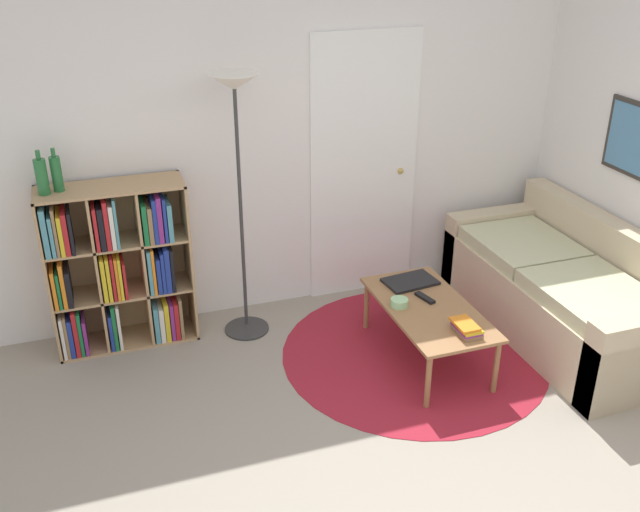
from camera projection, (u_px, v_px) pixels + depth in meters
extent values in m
plane|color=gray|center=(436.00, 501.00, 3.63)|extent=(14.00, 14.00, 0.00)
cube|color=silver|center=(299.00, 134.00, 5.01)|extent=(7.04, 0.05, 2.60)
cube|color=white|center=(364.00, 169.00, 5.25)|extent=(0.83, 0.02, 1.99)
sphere|color=tan|center=(401.00, 171.00, 5.34)|extent=(0.04, 0.04, 0.04)
cylinder|color=maroon|center=(414.00, 353.00, 4.83)|extent=(1.79, 1.79, 0.01)
cube|color=tan|center=(48.00, 277.00, 4.63)|extent=(0.02, 0.34, 1.14)
cube|color=tan|center=(188.00, 257.00, 4.89)|extent=(0.02, 0.34, 1.14)
cube|color=tan|center=(109.00, 187.00, 4.51)|extent=(0.93, 0.34, 0.02)
cube|color=tan|center=(130.00, 338.00, 5.00)|extent=(0.93, 0.34, 0.02)
cube|color=tan|center=(118.00, 256.00, 4.90)|extent=(0.93, 0.02, 1.14)
cube|color=tan|center=(97.00, 270.00, 4.71)|extent=(0.02, 0.32, 1.10)
cube|color=tan|center=(143.00, 263.00, 4.80)|extent=(0.02, 0.32, 1.10)
cube|color=tan|center=(123.00, 291.00, 4.84)|extent=(0.89, 0.32, 0.02)
cube|color=tan|center=(117.00, 241.00, 4.68)|extent=(0.89, 0.32, 0.02)
cube|color=silver|center=(63.00, 332.00, 4.77)|extent=(0.02, 0.23, 0.30)
cube|color=olive|center=(66.00, 332.00, 4.76)|extent=(0.02, 0.20, 0.31)
cube|color=navy|center=(71.00, 333.00, 4.78)|extent=(0.03, 0.22, 0.28)
cube|color=#B21E23|center=(75.00, 327.00, 4.80)|extent=(0.03, 0.25, 0.33)
cube|color=#196B38|center=(80.00, 327.00, 4.81)|extent=(0.02, 0.26, 0.32)
cube|color=#7F287A|center=(85.00, 331.00, 4.82)|extent=(0.02, 0.24, 0.25)
cube|color=navy|center=(110.00, 326.00, 4.88)|extent=(0.02, 0.26, 0.26)
cube|color=#196B38|center=(114.00, 322.00, 4.86)|extent=(0.03, 0.24, 0.33)
cube|color=silver|center=(118.00, 323.00, 4.86)|extent=(0.02, 0.20, 0.32)
cube|color=teal|center=(155.00, 319.00, 4.95)|extent=(0.03, 0.22, 0.27)
cube|color=silver|center=(161.00, 319.00, 4.97)|extent=(0.03, 0.23, 0.25)
cube|color=gold|center=(166.00, 318.00, 4.95)|extent=(0.03, 0.19, 0.28)
cube|color=#7F287A|center=(170.00, 316.00, 4.99)|extent=(0.03, 0.25, 0.27)
cube|color=#B21E23|center=(175.00, 316.00, 4.99)|extent=(0.03, 0.22, 0.28)
cube|color=olive|center=(179.00, 312.00, 5.01)|extent=(0.02, 0.26, 0.31)
cube|color=orange|center=(54.00, 286.00, 4.60)|extent=(0.02, 0.20, 0.27)
cube|color=#196B38|center=(59.00, 286.00, 4.62)|extent=(0.02, 0.22, 0.25)
cube|color=orange|center=(63.00, 280.00, 4.62)|extent=(0.03, 0.24, 0.31)
cube|color=black|center=(68.00, 283.00, 4.65)|extent=(0.03, 0.26, 0.25)
cube|color=gold|center=(103.00, 275.00, 4.70)|extent=(0.03, 0.25, 0.30)
cube|color=gold|center=(108.00, 274.00, 4.71)|extent=(0.02, 0.26, 0.30)
cube|color=#B21E23|center=(112.00, 275.00, 4.69)|extent=(0.02, 0.19, 0.30)
cube|color=orange|center=(116.00, 275.00, 4.71)|extent=(0.02, 0.20, 0.30)
cube|color=gold|center=(119.00, 272.00, 4.74)|extent=(0.02, 0.27, 0.29)
cube|color=#B21E23|center=(124.00, 276.00, 4.74)|extent=(0.02, 0.23, 0.25)
cube|color=teal|center=(148.00, 267.00, 4.79)|extent=(0.02, 0.26, 0.32)
cube|color=orange|center=(152.00, 266.00, 4.79)|extent=(0.02, 0.26, 0.32)
cube|color=navy|center=(157.00, 270.00, 4.82)|extent=(0.03, 0.25, 0.26)
cube|color=navy|center=(161.00, 268.00, 4.81)|extent=(0.02, 0.24, 0.29)
cube|color=navy|center=(166.00, 265.00, 4.82)|extent=(0.03, 0.25, 0.32)
cube|color=black|center=(171.00, 266.00, 4.81)|extent=(0.02, 0.20, 0.31)
cube|color=teal|center=(45.00, 229.00, 4.44)|extent=(0.03, 0.23, 0.32)
cube|color=teal|center=(52.00, 231.00, 4.48)|extent=(0.02, 0.26, 0.26)
cube|color=olive|center=(55.00, 227.00, 4.48)|extent=(0.02, 0.27, 0.31)
cube|color=gold|center=(60.00, 231.00, 4.48)|extent=(0.03, 0.22, 0.26)
cube|color=#B21E23|center=(65.00, 230.00, 4.48)|extent=(0.03, 0.22, 0.28)
cube|color=black|center=(71.00, 229.00, 4.48)|extent=(0.02, 0.21, 0.28)
cube|color=#B21E23|center=(95.00, 226.00, 4.52)|extent=(0.02, 0.19, 0.29)
cube|color=black|center=(101.00, 225.00, 4.54)|extent=(0.03, 0.21, 0.28)
cube|color=#B21E23|center=(106.00, 220.00, 4.56)|extent=(0.03, 0.27, 0.32)
cube|color=silver|center=(111.00, 222.00, 4.57)|extent=(0.03, 0.24, 0.29)
cube|color=teal|center=(115.00, 218.00, 4.58)|extent=(0.02, 0.26, 0.33)
cube|color=#196B38|center=(143.00, 220.00, 4.63)|extent=(0.03, 0.24, 0.27)
cube|color=olive|center=(149.00, 222.00, 4.63)|extent=(0.03, 0.21, 0.25)
cube|color=navy|center=(153.00, 218.00, 4.63)|extent=(0.03, 0.21, 0.30)
cube|color=#7F287A|center=(158.00, 216.00, 4.63)|extent=(0.03, 0.21, 0.31)
cube|color=navy|center=(163.00, 216.00, 4.65)|extent=(0.02, 0.22, 0.30)
cube|color=teal|center=(168.00, 218.00, 4.67)|extent=(0.03, 0.22, 0.26)
cylinder|color=#333333|center=(247.00, 328.00, 5.12)|extent=(0.31, 0.31, 0.01)
cylinder|color=#333333|center=(241.00, 212.00, 4.72)|extent=(0.02, 0.02, 1.72)
cone|color=white|center=(234.00, 82.00, 4.35)|extent=(0.32, 0.32, 0.10)
cube|color=#CCB793|center=(559.00, 302.00, 5.02)|extent=(0.86, 1.86, 0.46)
cube|color=#CCB793|center=(604.00, 273.00, 5.05)|extent=(0.16, 1.86, 0.79)
cube|color=#CCB793|center=(496.00, 245.00, 5.71)|extent=(0.86, 0.16, 0.60)
cube|color=beige|center=(592.00, 294.00, 4.54)|extent=(0.66, 0.75, 0.10)
cube|color=beige|center=(523.00, 246.00, 5.20)|extent=(0.66, 0.75, 0.10)
cube|color=#996B42|center=(429.00, 308.00, 4.63)|extent=(0.54, 1.05, 0.02)
cylinder|color=#996B42|center=(428.00, 382.00, 4.24)|extent=(0.04, 0.04, 0.37)
cylinder|color=#996B42|center=(367.00, 305.00, 5.06)|extent=(0.04, 0.04, 0.37)
cylinder|color=#996B42|center=(496.00, 367.00, 4.37)|extent=(0.04, 0.04, 0.37)
cylinder|color=#996B42|center=(425.00, 295.00, 5.20)|extent=(0.04, 0.04, 0.37)
cube|color=black|center=(410.00, 282.00, 4.92)|extent=(0.38, 0.27, 0.02)
cylinder|color=#9ED193|center=(399.00, 303.00, 4.62)|extent=(0.11, 0.11, 0.05)
cube|color=olive|center=(467.00, 331.00, 4.33)|extent=(0.12, 0.19, 0.03)
cube|color=#7F287A|center=(467.00, 329.00, 4.32)|extent=(0.12, 0.19, 0.01)
cube|color=gold|center=(467.00, 327.00, 4.31)|extent=(0.12, 0.19, 0.02)
cube|color=orange|center=(465.00, 324.00, 4.31)|extent=(0.12, 0.19, 0.02)
cube|color=black|center=(425.00, 298.00, 4.71)|extent=(0.08, 0.17, 0.02)
cylinder|color=#236633|center=(42.00, 177.00, 4.33)|extent=(0.07, 0.07, 0.22)
cylinder|color=#236633|center=(38.00, 155.00, 4.27)|extent=(0.03, 0.03, 0.06)
cylinder|color=#236633|center=(57.00, 174.00, 4.38)|extent=(0.07, 0.07, 0.22)
cylinder|color=#236633|center=(53.00, 153.00, 4.32)|extent=(0.03, 0.03, 0.06)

